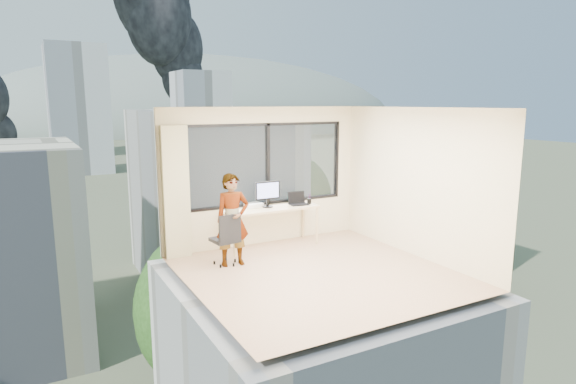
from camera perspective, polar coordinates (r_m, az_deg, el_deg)
floor at (r=7.85m, az=3.54°, el=-9.46°), size 4.00×4.00×0.01m
ceiling at (r=7.38m, az=3.77°, el=9.88°), size 4.00×4.00×0.01m
wall_front at (r=5.95m, az=13.97°, el=-3.20°), size 4.00×0.01×2.60m
wall_left at (r=6.68m, az=-11.04°, el=-1.60°), size 0.01×4.00×2.60m
wall_right at (r=8.72m, az=14.84°, el=1.06°), size 0.01×4.00×2.60m
window_wall at (r=9.23m, az=-2.70°, el=3.31°), size 3.30×0.16×1.55m
curtain at (r=8.56m, az=-13.05°, el=-0.06°), size 0.45×0.14×2.30m
desk at (r=9.12m, az=-1.99°, el=-4.13°), size 1.80×0.60×0.75m
chair at (r=8.16m, az=-7.45°, el=-5.42°), size 0.52×0.52×0.91m
person at (r=8.05m, az=-6.53°, el=-3.27°), size 0.59×0.41×1.54m
monitor at (r=9.02m, az=-2.42°, el=-0.25°), size 0.50×0.11×0.50m
game_console at (r=9.09m, az=-4.06°, el=-1.53°), size 0.34×0.30×0.07m
laptop at (r=9.25m, az=1.27°, el=-0.83°), size 0.38×0.40×0.22m
cellphone at (r=9.16m, az=1.43°, el=-1.61°), size 0.13×0.08×0.01m
pen_cup at (r=9.36m, az=2.52°, el=-1.08°), size 0.10×0.10×0.10m
handbag at (r=9.48m, az=0.69°, el=-0.59°), size 0.29×0.19×0.21m
exterior_ground at (r=127.40m, az=-26.53°, el=1.86°), size 400.00×400.00×0.04m
near_bldg_b at (r=47.82m, az=-8.59°, el=-0.08°), size 14.00×13.00×16.00m
near_bldg_c at (r=49.61m, az=15.76°, el=-3.53°), size 12.00×10.00×10.00m
far_tower_b at (r=126.82m, az=-23.44°, el=8.88°), size 13.00×13.00×30.00m
far_tower_c at (r=154.26m, az=-10.17°, el=8.96°), size 15.00×15.00×26.00m
hill_b at (r=342.80m, az=-10.96°, el=7.51°), size 300.00×220.00×96.00m
tree_b at (r=28.27m, az=-9.73°, el=-15.19°), size 7.60×7.60×9.00m
tree_c at (r=54.29m, az=0.73°, el=-1.93°), size 8.40×8.40×10.00m
smoke_plume_b at (r=187.42m, az=-10.48°, el=17.78°), size 30.00×18.00×70.00m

